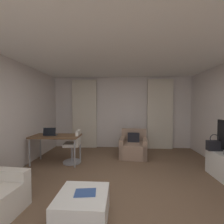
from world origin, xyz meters
The scene contains 12 objects.
ground_plane centered at (0.00, 0.00, 0.00)m, with size 12.00×12.00×0.00m, color brown.
wall_window centered at (0.00, 3.03, 1.30)m, with size 5.12×0.06×2.60m.
ceiling centered at (0.00, 0.00, 2.63)m, with size 5.12×6.12×0.06m, color white.
curtain_left_panel centered at (-1.38, 2.90, 1.25)m, with size 0.90×0.06×2.50m.
curtain_right_panel centered at (1.38, 2.90, 1.25)m, with size 0.90×0.06×2.50m.
armchair centered at (0.36, 2.02, 0.27)m, with size 0.89×0.94×0.80m.
desk centered at (-1.77, 1.33, 0.68)m, with size 1.26×0.63×0.75m.
desk_chair centered at (-1.32, 1.39, 0.39)m, with size 0.48×0.48×0.88m.
laptop centered at (-1.90, 1.30, 0.80)m, with size 0.34×0.27×0.22m.
coffee_table centered at (-0.55, -0.65, 0.18)m, with size 0.67×0.65×0.37m.
magazine_open centered at (-0.51, -0.63, 0.37)m, with size 0.30×0.23×0.01m.
handbag_primary centered at (2.06, 0.89, 0.66)m, with size 0.30×0.14×0.37m.
Camera 1 is at (-0.05, -2.58, 1.53)m, focal length 24.14 mm.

